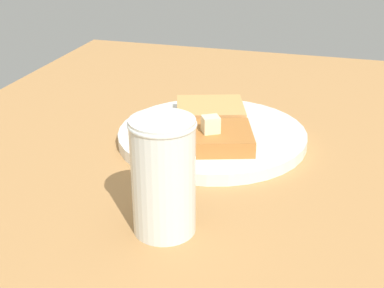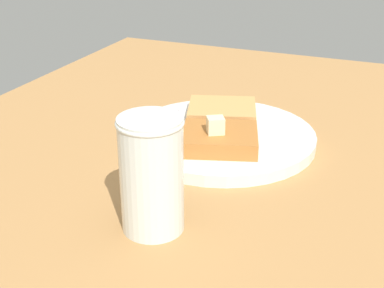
% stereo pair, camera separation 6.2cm
% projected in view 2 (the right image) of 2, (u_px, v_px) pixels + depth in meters
% --- Properties ---
extents(table_surface, '(0.99, 0.99, 0.02)m').
position_uv_depth(table_surface, '(279.00, 163.00, 0.69)').
color(table_surface, '#AD7C47').
rests_on(table_surface, ground).
extents(plate, '(0.26, 0.26, 0.02)m').
position_uv_depth(plate, '(221.00, 136.00, 0.73)').
color(plate, silver).
rests_on(plate, table_surface).
extents(toast_slice_left, '(0.11, 0.12, 0.02)m').
position_uv_depth(toast_slice_left, '(220.00, 139.00, 0.68)').
color(toast_slice_left, '#B06B2F').
rests_on(toast_slice_left, plate).
extents(toast_slice_middle, '(0.11, 0.12, 0.02)m').
position_uv_depth(toast_slice_middle, '(222.00, 112.00, 0.76)').
color(toast_slice_middle, tan).
rests_on(toast_slice_middle, plate).
extents(butter_pat_primary, '(0.03, 0.03, 0.02)m').
position_uv_depth(butter_pat_primary, '(216.00, 125.00, 0.66)').
color(butter_pat_primary, beige).
rests_on(butter_pat_primary, toast_slice_left).
extents(fork, '(0.16, 0.06, 0.00)m').
position_uv_depth(fork, '(166.00, 128.00, 0.73)').
color(fork, silver).
rests_on(fork, plate).
extents(syrup_jar, '(0.07, 0.07, 0.12)m').
position_uv_depth(syrup_jar, '(152.00, 181.00, 0.52)').
color(syrup_jar, '#5A2809').
rests_on(syrup_jar, table_surface).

